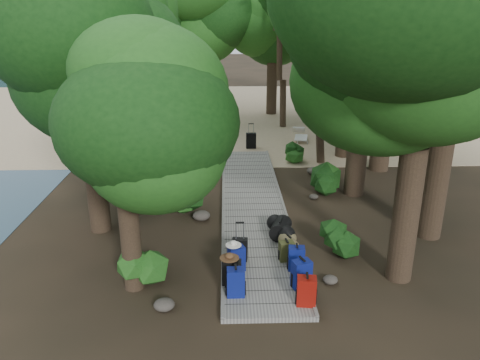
{
  "coord_description": "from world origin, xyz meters",
  "views": [
    {
      "loc": [
        -0.86,
        -12.91,
        5.94
      ],
      "look_at": [
        -0.43,
        0.83,
        1.0
      ],
      "focal_mm": 35.0,
      "sensor_mm": 36.0,
      "label": 1
    }
  ],
  "objects_px": {
    "backpack_left_c": "(236,257)",
    "backpack_right_c": "(296,257)",
    "backpack_right_a": "(306,290)",
    "suitcase_on_boardwalk": "(240,249)",
    "kayak": "(165,136)",
    "lone_suitcase_on_sand": "(251,141)",
    "backpack_left_a": "(236,281)",
    "sun_lounger": "(301,135)",
    "duffel_right_khaki": "(288,243)",
    "backpack_right_b": "(301,273)",
    "duffel_right_black": "(281,228)",
    "backpack_left_b": "(232,272)",
    "backpack_right_d": "(286,250)"
  },
  "relations": [
    {
      "from": "backpack_left_a",
      "to": "backpack_left_c",
      "type": "relative_size",
      "value": 1.03
    },
    {
      "from": "backpack_left_c",
      "to": "backpack_right_c",
      "type": "distance_m",
      "value": 1.43
    },
    {
      "from": "backpack_left_c",
      "to": "duffel_right_khaki",
      "type": "bearing_deg",
      "value": 16.86
    },
    {
      "from": "backpack_right_d",
      "to": "backpack_left_b",
      "type": "bearing_deg",
      "value": -150.66
    },
    {
      "from": "backpack_right_c",
      "to": "sun_lounger",
      "type": "bearing_deg",
      "value": 85.46
    },
    {
      "from": "backpack_right_b",
      "to": "duffel_right_black",
      "type": "bearing_deg",
      "value": 74.71
    },
    {
      "from": "backpack_right_a",
      "to": "duffel_right_khaki",
      "type": "relative_size",
      "value": 1.32
    },
    {
      "from": "backpack_left_a",
      "to": "backpack_left_b",
      "type": "height_order",
      "value": "backpack_left_a"
    },
    {
      "from": "lone_suitcase_on_sand",
      "to": "sun_lounger",
      "type": "distance_m",
      "value": 2.75
    },
    {
      "from": "suitcase_on_boardwalk",
      "to": "lone_suitcase_on_sand",
      "type": "xyz_separation_m",
      "value": [
        0.84,
        10.54,
        -0.04
      ]
    },
    {
      "from": "backpack_right_b",
      "to": "backpack_right_c",
      "type": "xyz_separation_m",
      "value": [
        0.0,
        0.77,
        -0.04
      ]
    },
    {
      "from": "backpack_right_d",
      "to": "kayak",
      "type": "height_order",
      "value": "backpack_right_d"
    },
    {
      "from": "backpack_left_a",
      "to": "duffel_right_khaki",
      "type": "relative_size",
      "value": 1.34
    },
    {
      "from": "backpack_right_a",
      "to": "backpack_right_b",
      "type": "bearing_deg",
      "value": 97.57
    },
    {
      "from": "backpack_right_b",
      "to": "kayak",
      "type": "bearing_deg",
      "value": 89.64
    },
    {
      "from": "duffel_right_black",
      "to": "suitcase_on_boardwalk",
      "type": "relative_size",
      "value": 1.34
    },
    {
      "from": "backpack_left_a",
      "to": "duffel_right_black",
      "type": "distance_m",
      "value": 3.09
    },
    {
      "from": "duffel_right_black",
      "to": "lone_suitcase_on_sand",
      "type": "xyz_separation_m",
      "value": [
        -0.32,
        9.28,
        0.01
      ]
    },
    {
      "from": "backpack_left_a",
      "to": "suitcase_on_boardwalk",
      "type": "distance_m",
      "value": 1.55
    },
    {
      "from": "sun_lounger",
      "to": "duffel_right_black",
      "type": "bearing_deg",
      "value": -90.49
    },
    {
      "from": "duffel_right_khaki",
      "to": "kayak",
      "type": "distance_m",
      "value": 12.64
    },
    {
      "from": "duffel_right_black",
      "to": "backpack_left_b",
      "type": "bearing_deg",
      "value": -102.24
    },
    {
      "from": "backpack_left_a",
      "to": "backpack_right_a",
      "type": "xyz_separation_m",
      "value": [
        1.47,
        -0.38,
        -0.01
      ]
    },
    {
      "from": "backpack_left_c",
      "to": "backpack_right_b",
      "type": "xyz_separation_m",
      "value": [
        1.43,
        -0.77,
        0.02
      ]
    },
    {
      "from": "backpack_left_a",
      "to": "backpack_left_b",
      "type": "xyz_separation_m",
      "value": [
        -0.08,
        0.4,
        -0.01
      ]
    },
    {
      "from": "backpack_right_c",
      "to": "suitcase_on_boardwalk",
      "type": "bearing_deg",
      "value": 164.7
    },
    {
      "from": "backpack_right_a",
      "to": "backpack_right_c",
      "type": "bearing_deg",
      "value": 97.36
    },
    {
      "from": "backpack_left_a",
      "to": "lone_suitcase_on_sand",
      "type": "relative_size",
      "value": 1.02
    },
    {
      "from": "backpack_right_a",
      "to": "lone_suitcase_on_sand",
      "type": "relative_size",
      "value": 1.01
    },
    {
      "from": "backpack_left_c",
      "to": "duffel_right_khaki",
      "type": "xyz_separation_m",
      "value": [
        1.38,
        1.03,
        -0.17
      ]
    },
    {
      "from": "backpack_right_a",
      "to": "duffel_right_black",
      "type": "bearing_deg",
      "value": 100.48
    },
    {
      "from": "backpack_left_a",
      "to": "backpack_right_b",
      "type": "height_order",
      "value": "backpack_right_b"
    },
    {
      "from": "backpack_right_a",
      "to": "backpack_right_c",
      "type": "distance_m",
      "value": 1.43
    },
    {
      "from": "backpack_left_b",
      "to": "suitcase_on_boardwalk",
      "type": "relative_size",
      "value": 1.2
    },
    {
      "from": "backpack_left_c",
      "to": "backpack_right_a",
      "type": "xyz_separation_m",
      "value": [
        1.43,
        -1.43,
        0.01
      ]
    },
    {
      "from": "backpack_left_a",
      "to": "backpack_right_d",
      "type": "bearing_deg",
      "value": 48.83
    },
    {
      "from": "backpack_right_d",
      "to": "suitcase_on_boardwalk",
      "type": "xyz_separation_m",
      "value": [
        -1.16,
        0.03,
        0.02
      ]
    },
    {
      "from": "backpack_left_a",
      "to": "duffel_right_black",
      "type": "xyz_separation_m",
      "value": [
        1.29,
        2.8,
        -0.11
      ]
    },
    {
      "from": "backpack_left_c",
      "to": "lone_suitcase_on_sand",
      "type": "xyz_separation_m",
      "value": [
        0.94,
        11.03,
        -0.1
      ]
    },
    {
      "from": "suitcase_on_boardwalk",
      "to": "kayak",
      "type": "bearing_deg",
      "value": 112.69
    },
    {
      "from": "duffel_right_khaki",
      "to": "suitcase_on_boardwalk",
      "type": "distance_m",
      "value": 1.4
    },
    {
      "from": "backpack_right_b",
      "to": "backpack_right_d",
      "type": "distance_m",
      "value": 1.25
    },
    {
      "from": "duffel_right_black",
      "to": "kayak",
      "type": "relative_size",
      "value": 0.23
    },
    {
      "from": "duffel_right_black",
      "to": "kayak",
      "type": "xyz_separation_m",
      "value": [
        -4.48,
        11.05,
        -0.17
      ]
    },
    {
      "from": "sun_lounger",
      "to": "backpack_left_c",
      "type": "bearing_deg",
      "value": -94.43
    },
    {
      "from": "duffel_right_khaki",
      "to": "backpack_right_b",
      "type": "bearing_deg",
      "value": -105.96
    },
    {
      "from": "duffel_right_black",
      "to": "kayak",
      "type": "distance_m",
      "value": 11.92
    },
    {
      "from": "backpack_right_b",
      "to": "backpack_right_d",
      "type": "height_order",
      "value": "backpack_right_b"
    },
    {
      "from": "backpack_left_c",
      "to": "duffel_right_black",
      "type": "distance_m",
      "value": 2.16
    },
    {
      "from": "backpack_left_c",
      "to": "duffel_right_khaki",
      "type": "height_order",
      "value": "backpack_left_c"
    }
  ]
}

